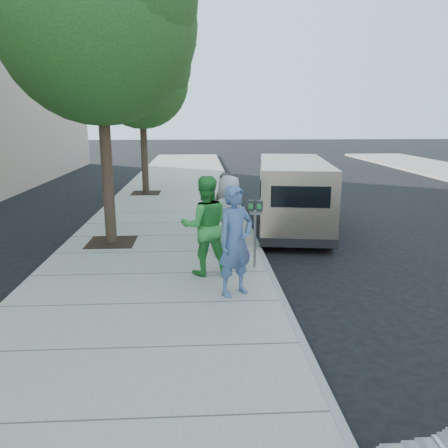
{
  "coord_description": "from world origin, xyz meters",
  "views": [
    {
      "loc": [
        -0.02,
        -8.58,
        3.28
      ],
      "look_at": [
        0.49,
        0.33,
        1.1
      ],
      "focal_mm": 35.0,
      "sensor_mm": 36.0,
      "label": 1
    }
  ],
  "objects": [
    {
      "name": "tree_far",
      "position": [
        -2.25,
        10.0,
        4.88
      ],
      "size": [
        3.92,
        3.8,
        6.49
      ],
      "color": "black",
      "rests_on": "sidewalk"
    },
    {
      "name": "parking_meter",
      "position": [
        1.14,
        0.26,
        1.21
      ],
      "size": [
        0.32,
        0.18,
        1.46
      ],
      "rotation": [
        0.0,
        0.0,
        -0.28
      ],
      "color": "gray",
      "rests_on": "sidewalk"
    },
    {
      "name": "person_striped_polo",
      "position": [
        0.67,
        2.78,
        1.02
      ],
      "size": [
        0.98,
        1.05,
        1.74
      ],
      "primitive_type": "imported",
      "rotation": [
        0.0,
        0.0,
        4.01
      ],
      "color": "gray",
      "rests_on": "sidewalk"
    },
    {
      "name": "curb_face",
      "position": [
        1.44,
        0.0,
        0.07
      ],
      "size": [
        0.12,
        60.0,
        0.16
      ],
      "primitive_type": "cube",
      "color": "gray",
      "rests_on": "ground"
    },
    {
      "name": "sidewalk",
      "position": [
        -1.0,
        0.0,
        0.07
      ],
      "size": [
        5.0,
        60.0,
        0.15
      ],
      "primitive_type": "cube",
      "color": "gray",
      "rests_on": "ground"
    },
    {
      "name": "person_gray_shirt",
      "position": [
        0.67,
        1.29,
        1.08
      ],
      "size": [
        1.07,
        1.04,
        1.85
      ],
      "primitive_type": "imported",
      "rotation": [
        0.0,
        0.0,
        3.85
      ],
      "color": "#ADADB0",
      "rests_on": "sidewalk"
    },
    {
      "name": "tree_near",
      "position": [
        -2.25,
        2.4,
        5.55
      ],
      "size": [
        4.62,
        4.6,
        7.53
      ],
      "color": "black",
      "rests_on": "sidewalk"
    },
    {
      "name": "person_green_shirt",
      "position": [
        0.09,
        -0.04,
        1.16
      ],
      "size": [
        1.08,
        0.89,
        2.02
      ],
      "primitive_type": "imported",
      "rotation": [
        0.0,
        0.0,
        3.27
      ],
      "color": "green",
      "rests_on": "sidewalk"
    },
    {
      "name": "person_officer",
      "position": [
        0.61,
        -1.16,
        1.15
      ],
      "size": [
        0.87,
        0.8,
        2.0
      ],
      "primitive_type": "imported",
      "rotation": [
        0.0,
        0.0,
        0.58
      ],
      "color": "#476597",
      "rests_on": "sidewalk"
    },
    {
      "name": "ground",
      "position": [
        0.0,
        0.0,
        0.0
      ],
      "size": [
        120.0,
        120.0,
        0.0
      ],
      "primitive_type": "plane",
      "color": "black",
      "rests_on": "ground"
    },
    {
      "name": "van",
      "position": [
        2.74,
        4.1,
        1.09
      ],
      "size": [
        2.55,
        5.75,
        2.06
      ],
      "rotation": [
        0.0,
        0.0,
        -0.14
      ],
      "color": "#C5A68D",
      "rests_on": "ground"
    }
  ]
}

